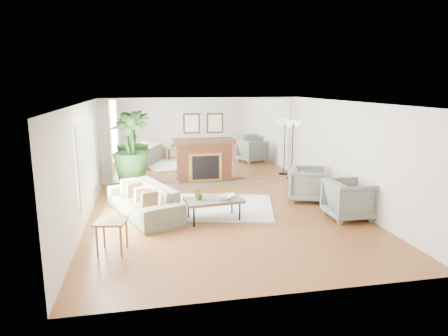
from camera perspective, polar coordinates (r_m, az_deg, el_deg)
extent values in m
plane|color=brown|center=(8.99, 0.34, -6.85)|extent=(7.00, 7.00, 0.00)
cube|color=silver|center=(8.60, -19.58, 0.22)|extent=(0.02, 7.00, 2.50)
cube|color=silver|center=(9.71, 17.91, 1.60)|extent=(0.02, 7.00, 2.50)
cube|color=silver|center=(12.07, -2.98, 4.06)|extent=(6.00, 0.02, 2.50)
cube|color=silver|center=(12.05, -2.97, 4.05)|extent=(5.40, 0.04, 2.40)
cube|color=#B2E09E|center=(8.96, -19.08, 1.36)|extent=(0.04, 2.40, 1.50)
cube|color=brown|center=(11.97, -2.81, 0.84)|extent=(1.60, 0.40, 1.20)
cube|color=gold|center=(11.79, -2.65, 0.08)|extent=(1.00, 0.04, 0.85)
cube|color=black|center=(11.77, -2.64, 0.06)|extent=(0.80, 0.04, 0.70)
cube|color=#645A4F|center=(11.76, -2.53, -2.28)|extent=(1.70, 0.55, 0.03)
cube|color=#4D2C18|center=(11.84, -2.82, 3.77)|extent=(1.85, 0.46, 0.10)
cube|color=black|center=(11.90, -4.65, 6.35)|extent=(0.50, 0.04, 0.60)
cube|color=black|center=(12.00, -1.30, 6.44)|extent=(0.50, 0.04, 0.60)
cube|color=white|center=(9.60, -2.05, -5.53)|extent=(3.40, 2.79, 0.03)
cube|color=#645A4F|center=(8.57, -1.47, -4.61)|extent=(1.28, 0.85, 0.06)
cylinder|color=black|center=(8.29, -4.31, -6.97)|extent=(0.04, 0.04, 0.42)
cylinder|color=black|center=(8.57, 2.26, -6.31)|extent=(0.04, 0.04, 0.42)
cylinder|color=black|center=(8.75, -5.12, -5.96)|extent=(0.04, 0.04, 0.42)
cylinder|color=black|center=(9.02, 1.14, -5.37)|extent=(0.04, 0.04, 0.42)
imported|color=slate|center=(9.09, -11.38, -4.55)|extent=(1.74, 2.57, 0.70)
imported|color=gray|center=(10.27, 11.81, -2.25)|extent=(1.18, 1.16, 0.85)
imported|color=gray|center=(9.13, 17.47, -4.29)|extent=(0.95, 0.93, 0.86)
cube|color=olive|center=(7.22, -15.81, -7.37)|extent=(0.60, 0.60, 0.04)
cylinder|color=olive|center=(7.20, -17.70, -9.97)|extent=(0.04, 0.04, 0.55)
cylinder|color=olive|center=(7.09, -14.51, -10.13)|extent=(0.04, 0.04, 0.55)
cylinder|color=olive|center=(7.56, -16.77, -8.85)|extent=(0.04, 0.04, 0.55)
cylinder|color=olive|center=(7.45, -13.74, -8.98)|extent=(0.04, 0.04, 0.55)
cylinder|color=black|center=(11.40, -12.95, -1.95)|extent=(0.62, 0.62, 0.44)
imported|color=#2F6625|center=(11.21, -13.19, 3.04)|extent=(1.29, 1.29, 1.83)
cylinder|color=black|center=(12.59, 9.60, -1.45)|extent=(0.30, 0.30, 0.04)
cylinder|color=black|center=(12.42, 9.73, 2.34)|extent=(0.03, 0.03, 1.73)
cone|color=#E9E4C6|center=(12.27, 9.29, 6.07)|extent=(0.32, 0.32, 0.24)
cone|color=#E9E4C6|center=(12.37, 10.43, 6.07)|extent=(0.32, 0.32, 0.24)
imported|color=#2F6625|center=(8.47, -3.57, -3.63)|extent=(0.26, 0.23, 0.28)
imported|color=olive|center=(8.51, 0.01, -4.26)|extent=(0.32, 0.32, 0.07)
imported|color=olive|center=(8.80, 0.20, -3.89)|extent=(0.23, 0.30, 0.02)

